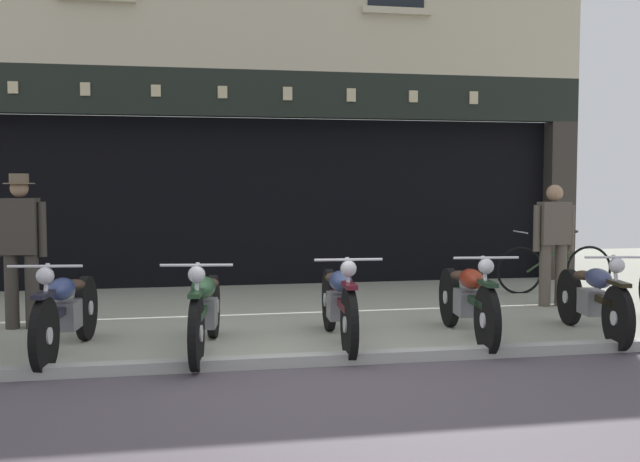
# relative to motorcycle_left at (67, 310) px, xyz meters

# --- Properties ---
(ground) EXTENTS (22.58, 22.00, 0.18)m
(ground) POSITION_rel_motorcycle_left_xyz_m (2.21, -1.84, -0.47)
(ground) COLOR #989A89
(shop_facade) EXTENTS (10.88, 4.42, 6.77)m
(shop_facade) POSITION_rel_motorcycle_left_xyz_m (2.21, 6.12, 1.36)
(shop_facade) COLOR black
(shop_facade) RESTS_ON ground
(motorcycle_left) EXTENTS (0.62, 2.03, 0.93)m
(motorcycle_left) POSITION_rel_motorcycle_left_xyz_m (0.00, 0.00, 0.00)
(motorcycle_left) COLOR black
(motorcycle_left) RESTS_ON ground
(motorcycle_center_left) EXTENTS (0.62, 2.04, 0.92)m
(motorcycle_center_left) POSITION_rel_motorcycle_left_xyz_m (1.27, -0.12, -0.00)
(motorcycle_center_left) COLOR black
(motorcycle_center_left) RESTS_ON ground
(motorcycle_center) EXTENTS (0.62, 2.09, 0.93)m
(motorcycle_center) POSITION_rel_motorcycle_left_xyz_m (2.58, -0.00, 0.00)
(motorcycle_center) COLOR black
(motorcycle_center) RESTS_ON ground
(motorcycle_center_right) EXTENTS (0.62, 2.05, 0.92)m
(motorcycle_center_right) POSITION_rel_motorcycle_left_xyz_m (3.92, -0.02, -0.00)
(motorcycle_center_right) COLOR black
(motorcycle_center_right) RESTS_ON ground
(motorcycle_right) EXTENTS (0.62, 1.93, 0.91)m
(motorcycle_right) POSITION_rel_motorcycle_left_xyz_m (5.26, -0.14, -0.01)
(motorcycle_right) COLOR black
(motorcycle_right) RESTS_ON ground
(salesman_left) EXTENTS (0.56, 0.33, 1.71)m
(salesman_left) POSITION_rel_motorcycle_left_xyz_m (-0.67, 1.45, 0.52)
(salesman_left) COLOR #38332D
(salesman_left) RESTS_ON ground
(shopkeeper_center) EXTENTS (0.56, 0.25, 1.58)m
(shopkeeper_center) POSITION_rel_motorcycle_left_xyz_m (5.81, 1.74, 0.44)
(shopkeeper_center) COLOR brown
(shopkeeper_center) RESTS_ON ground
(advert_board_near) EXTENTS (0.65, 0.03, 1.06)m
(advert_board_near) POSITION_rel_motorcycle_left_xyz_m (4.28, 4.54, 1.38)
(advert_board_near) COLOR silver
(advert_board_far) EXTENTS (0.80, 0.03, 1.09)m
(advert_board_far) POSITION_rel_motorcycle_left_xyz_m (5.40, 4.54, 1.37)
(advert_board_far) COLOR beige
(leaning_bicycle) EXTENTS (1.76, 0.50, 0.94)m
(leaning_bicycle) POSITION_rel_motorcycle_left_xyz_m (6.42, 2.81, -0.06)
(leaning_bicycle) COLOR black
(leaning_bicycle) RESTS_ON ground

